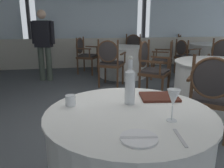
{
  "coord_description": "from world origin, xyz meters",
  "views": [
    {
      "loc": [
        -0.56,
        -2.53,
        1.32
      ],
      "look_at": [
        -0.28,
        -1.02,
        0.89
      ],
      "focal_mm": 36.12,
      "sensor_mm": 36.0,
      "label": 1
    }
  ],
  "objects_px": {
    "menu_book": "(159,97)",
    "dining_chair_1_2": "(85,53)",
    "dining_chair_1_1": "(132,49)",
    "dining_chair_2_1": "(222,61)",
    "water_tumbler": "(70,100)",
    "wine_glass": "(173,98)",
    "water_bottle": "(130,85)",
    "dining_chair_1_3": "(110,59)",
    "side_plate": "(139,138)",
    "diner_person_0": "(44,42)",
    "dining_chair_2_2": "(150,65)",
    "dining_chair_3_0": "(185,47)",
    "dining_chair_3_1": "(185,54)",
    "dining_chair_1_0": "(166,57)",
    "dining_chair_2_3": "(211,91)"
  },
  "relations": [
    {
      "from": "menu_book",
      "to": "dining_chair_1_2",
      "type": "distance_m",
      "value": 4.29
    },
    {
      "from": "dining_chair_1_1",
      "to": "dining_chair_2_1",
      "type": "bearing_deg",
      "value": 52.97
    },
    {
      "from": "water_tumbler",
      "to": "dining_chair_1_1",
      "type": "distance_m",
      "value": 5.07
    },
    {
      "from": "wine_glass",
      "to": "dining_chair_2_1",
      "type": "height_order",
      "value": "dining_chair_2_1"
    },
    {
      "from": "water_bottle",
      "to": "dining_chair_1_3",
      "type": "distance_m",
      "value": 2.99
    },
    {
      "from": "side_plate",
      "to": "diner_person_0",
      "type": "xyz_separation_m",
      "value": [
        -0.91,
        4.28,
        0.15
      ]
    },
    {
      "from": "dining_chair_2_2",
      "to": "dining_chair_3_0",
      "type": "bearing_deg",
      "value": 91.66
    },
    {
      "from": "dining_chair_2_1",
      "to": "dining_chair_3_1",
      "type": "relative_size",
      "value": 1.13
    },
    {
      "from": "water_tumbler",
      "to": "dining_chair_3_1",
      "type": "xyz_separation_m",
      "value": [
        2.88,
        3.74,
        -0.25
      ]
    },
    {
      "from": "dining_chair_1_1",
      "to": "dining_chair_3_1",
      "type": "distance_m",
      "value": 1.5
    },
    {
      "from": "menu_book",
      "to": "dining_chair_1_0",
      "type": "height_order",
      "value": "dining_chair_1_0"
    },
    {
      "from": "side_plate",
      "to": "dining_chair_1_3",
      "type": "relative_size",
      "value": 0.2
    },
    {
      "from": "side_plate",
      "to": "dining_chair_1_3",
      "type": "distance_m",
      "value": 3.5
    },
    {
      "from": "side_plate",
      "to": "dining_chair_2_1",
      "type": "xyz_separation_m",
      "value": [
        2.56,
        2.86,
        -0.15
      ]
    },
    {
      "from": "water_tumbler",
      "to": "dining_chair_1_2",
      "type": "distance_m",
      "value": 4.33
    },
    {
      "from": "dining_chair_1_0",
      "to": "dining_chair_2_2",
      "type": "height_order",
      "value": "dining_chair_2_2"
    },
    {
      "from": "water_tumbler",
      "to": "dining_chair_1_3",
      "type": "distance_m",
      "value": 3.03
    },
    {
      "from": "dining_chair_1_1",
      "to": "dining_chair_1_2",
      "type": "distance_m",
      "value": 1.46
    },
    {
      "from": "dining_chair_3_0",
      "to": "dining_chair_1_3",
      "type": "bearing_deg",
      "value": -68.97
    },
    {
      "from": "diner_person_0",
      "to": "dining_chair_1_1",
      "type": "bearing_deg",
      "value": -47.78
    },
    {
      "from": "menu_book",
      "to": "dining_chair_1_1",
      "type": "height_order",
      "value": "dining_chair_1_1"
    },
    {
      "from": "water_bottle",
      "to": "dining_chair_3_1",
      "type": "bearing_deg",
      "value": 57.02
    },
    {
      "from": "side_plate",
      "to": "menu_book",
      "type": "bearing_deg",
      "value": 59.63
    },
    {
      "from": "wine_glass",
      "to": "dining_chair_1_3",
      "type": "bearing_deg",
      "value": 86.71
    },
    {
      "from": "side_plate",
      "to": "dining_chair_3_0",
      "type": "xyz_separation_m",
      "value": [
        3.26,
        5.65,
        -0.19
      ]
    },
    {
      "from": "dining_chair_2_3",
      "to": "water_bottle",
      "type": "bearing_deg",
      "value": 158.34
    },
    {
      "from": "dining_chair_1_0",
      "to": "dining_chair_3_0",
      "type": "xyz_separation_m",
      "value": [
        1.41,
        1.76,
        0.02
      ]
    },
    {
      "from": "water_bottle",
      "to": "diner_person_0",
      "type": "height_order",
      "value": "diner_person_0"
    },
    {
      "from": "dining_chair_1_1",
      "to": "diner_person_0",
      "type": "xyz_separation_m",
      "value": [
        -2.34,
        -1.02,
        0.33
      ]
    },
    {
      "from": "dining_chair_1_0",
      "to": "water_bottle",
      "type": "bearing_deg",
      "value": 90.66
    },
    {
      "from": "water_bottle",
      "to": "dining_chair_1_1",
      "type": "distance_m",
      "value": 4.98
    },
    {
      "from": "dining_chair_1_0",
      "to": "dining_chair_2_1",
      "type": "xyz_separation_m",
      "value": [
        0.71,
        -1.04,
        0.06
      ]
    },
    {
      "from": "dining_chair_1_3",
      "to": "dining_chair_3_0",
      "type": "height_order",
      "value": "dining_chair_1_3"
    },
    {
      "from": "dining_chair_1_3",
      "to": "diner_person_0",
      "type": "bearing_deg",
      "value": 87.38
    },
    {
      "from": "dining_chair_1_2",
      "to": "dining_chair_2_2",
      "type": "bearing_deg",
      "value": -37.33
    },
    {
      "from": "side_plate",
      "to": "dining_chair_1_3",
      "type": "bearing_deg",
      "value": 82.58
    },
    {
      "from": "menu_book",
      "to": "dining_chair_2_3",
      "type": "bearing_deg",
      "value": 41.2
    },
    {
      "from": "dining_chair_1_1",
      "to": "dining_chair_2_3",
      "type": "distance_m",
      "value": 4.15
    },
    {
      "from": "wine_glass",
      "to": "menu_book",
      "type": "distance_m",
      "value": 0.45
    },
    {
      "from": "side_plate",
      "to": "dining_chair_3_1",
      "type": "relative_size",
      "value": 0.22
    },
    {
      "from": "dining_chair_2_1",
      "to": "dining_chair_1_3",
      "type": "bearing_deg",
      "value": -67.67
    },
    {
      "from": "dining_chair_2_1",
      "to": "dining_chair_2_2",
      "type": "relative_size",
      "value": 1.0
    },
    {
      "from": "dining_chair_1_2",
      "to": "dining_chair_2_1",
      "type": "distance_m",
      "value": 3.23
    },
    {
      "from": "dining_chair_2_3",
      "to": "dining_chair_3_0",
      "type": "xyz_separation_m",
      "value": [
        2.06,
        4.5,
        -0.02
      ]
    },
    {
      "from": "dining_chair_1_0",
      "to": "dining_chair_2_1",
      "type": "bearing_deg",
      "value": 152.57
    },
    {
      "from": "dining_chair_1_3",
      "to": "dining_chair_2_1",
      "type": "bearing_deg",
      "value": -78.1
    },
    {
      "from": "dining_chair_2_1",
      "to": "dining_chair_2_2",
      "type": "xyz_separation_m",
      "value": [
        -1.53,
        -0.17,
        0.01
      ]
    },
    {
      "from": "dining_chair_1_0",
      "to": "diner_person_0",
      "type": "bearing_deg",
      "value": 20.24
    },
    {
      "from": "water_bottle",
      "to": "dining_chair_1_2",
      "type": "height_order",
      "value": "water_bottle"
    },
    {
      "from": "dining_chair_1_1",
      "to": "dining_chair_3_0",
      "type": "bearing_deg",
      "value": 129.13
    }
  ]
}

